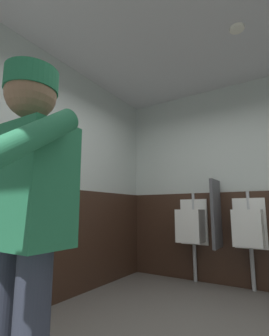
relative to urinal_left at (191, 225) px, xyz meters
name	(u,v)px	position (x,y,z in m)	size (l,w,h in m)	color
wall_back	(240,180)	(0.65, 0.22, 0.63)	(3.94, 0.12, 2.81)	silver
wall_left	(43,173)	(-1.08, -1.73, 0.63)	(0.12, 4.37, 2.81)	silver
wainscot_band_back	(243,239)	(0.65, 0.14, -0.16)	(3.34, 0.03, 1.24)	#382319
wainscot_band_left	(43,246)	(-1.00, -1.73, -0.16)	(0.03, 3.77, 1.24)	#382319
downlight_far	(237,29)	(0.93, -1.07, 2.02)	(0.14, 0.14, 0.03)	white
urinal_left	(191,225)	(0.00, 0.00, 0.00)	(0.40, 0.34, 1.24)	white
urinal_middle	(249,227)	(0.75, 0.00, 0.00)	(0.40, 0.34, 1.24)	white
privacy_divider_panel	(216,213)	(0.37, -0.07, 0.17)	(0.04, 0.40, 0.90)	#4C4C51
person	(21,211)	(0.24, -2.84, 0.21)	(0.67, 0.60, 1.66)	#2D3342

